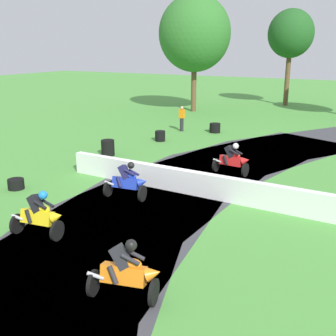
% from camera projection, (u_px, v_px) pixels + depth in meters
% --- Properties ---
extents(ground_plane, '(120.00, 120.00, 0.00)m').
position_uv_depth(ground_plane, '(169.00, 189.00, 16.05)').
color(ground_plane, '#4C933D').
extents(track_asphalt, '(11.32, 34.18, 0.01)m').
position_uv_depth(track_asphalt, '(202.00, 196.00, 15.34)').
color(track_asphalt, '#3D3D42').
rests_on(track_asphalt, ground).
extents(safety_barrier, '(20.92, 1.03, 0.90)m').
position_uv_depth(safety_barrier, '(326.00, 207.00, 13.06)').
color(safety_barrier, white).
rests_on(safety_barrier, ground).
extents(motorcycle_lead_red, '(1.71, 0.83, 1.42)m').
position_uv_depth(motorcycle_lead_red, '(233.00, 160.00, 17.80)').
color(motorcycle_lead_red, black).
rests_on(motorcycle_lead_red, ground).
extents(motorcycle_chase_blue, '(1.67, 0.91, 1.43)m').
position_uv_depth(motorcycle_chase_blue, '(128.00, 181.00, 14.97)').
color(motorcycle_chase_blue, black).
rests_on(motorcycle_chase_blue, ground).
extents(motorcycle_trailing_yellow, '(1.67, 0.93, 1.43)m').
position_uv_depth(motorcycle_trailing_yellow, '(40.00, 215.00, 11.96)').
color(motorcycle_trailing_yellow, black).
rests_on(motorcycle_trailing_yellow, ground).
extents(motorcycle_fourth_orange, '(1.68, 1.05, 1.43)m').
position_uv_depth(motorcycle_fourth_orange, '(127.00, 272.00, 8.95)').
color(motorcycle_fourth_orange, black).
rests_on(motorcycle_fourth_orange, ground).
extents(tire_stack_near, '(0.70, 0.70, 0.60)m').
position_uv_depth(tire_stack_near, '(215.00, 128.00, 26.58)').
color(tire_stack_near, black).
rests_on(tire_stack_near, ground).
extents(tire_stack_mid_a, '(0.60, 0.60, 0.60)m').
position_uv_depth(tire_stack_mid_a, '(160.00, 136.00, 24.19)').
color(tire_stack_mid_a, black).
rests_on(tire_stack_mid_a, ground).
extents(tire_stack_mid_b, '(0.67, 0.67, 0.80)m').
position_uv_depth(tire_stack_mid_b, '(108.00, 148.00, 20.96)').
color(tire_stack_mid_b, black).
rests_on(tire_stack_mid_b, ground).
extents(tire_stack_far, '(0.63, 0.63, 0.40)m').
position_uv_depth(tire_stack_far, '(16.00, 184.00, 16.06)').
color(tire_stack_far, black).
rests_on(tire_stack_far, ground).
extents(track_marshal, '(0.34, 0.24, 1.63)m').
position_uv_depth(track_marshal, '(182.00, 119.00, 26.90)').
color(track_marshal, '#232328').
rests_on(track_marshal, ground).
extents(tree_far_right, '(5.88, 5.88, 9.45)m').
position_uv_depth(tree_far_right, '(195.00, 34.00, 33.65)').
color(tree_far_right, brown).
rests_on(tree_far_right, ground).
extents(tree_mid_rise, '(4.10, 4.10, 8.62)m').
position_uv_depth(tree_mid_rise, '(291.00, 34.00, 37.16)').
color(tree_mid_rise, brown).
rests_on(tree_mid_rise, ground).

